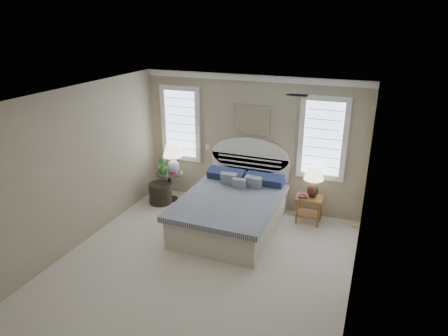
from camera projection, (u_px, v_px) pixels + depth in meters
floor at (200, 268)px, 6.30m from camera, size 4.50×5.00×0.01m
ceiling at (196, 98)px, 5.33m from camera, size 4.50×5.00×0.01m
wall_back at (251, 143)px, 7.99m from camera, size 4.50×0.02×2.70m
wall_left at (75, 170)px, 6.59m from camera, size 0.02×5.00×2.70m
wall_right at (360, 217)px, 5.04m from camera, size 0.02×5.00×2.70m
crown_molding at (252, 78)px, 7.49m from camera, size 4.50×0.08×0.12m
hvac_vent at (297, 95)px, 5.62m from camera, size 0.30×0.20×0.02m
switch_plate at (208, 147)px, 8.37m from camera, size 0.08×0.01×0.12m
window_left at (181, 124)px, 8.41m from camera, size 0.90×0.06×1.60m
window_right at (323, 138)px, 7.40m from camera, size 0.90×0.06×1.60m
painting at (251, 120)px, 7.78m from camera, size 0.74×0.04×0.58m
closet_door at (363, 191)px, 6.15m from camera, size 0.02×1.80×2.40m
bed at (233, 208)px, 7.43m from camera, size 1.72×2.28×1.47m
side_table_left at (170, 183)px, 8.51m from camera, size 0.56×0.56×0.63m
nightstand_right at (309, 204)px, 7.58m from camera, size 0.50×0.40×0.53m
floor_pot at (160, 193)px, 8.44m from camera, size 0.57×0.57×0.44m
lamp_left at (173, 155)px, 8.25m from camera, size 0.48×0.48×0.65m
lamp_right at (314, 178)px, 7.42m from camera, size 0.45×0.45×0.60m
potted_plant at (162, 165)px, 8.32m from camera, size 0.20×0.20×0.36m
books_left at (174, 174)px, 8.30m from camera, size 0.18×0.15×0.02m
books_right at (303, 196)px, 7.48m from camera, size 0.19×0.15×0.09m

